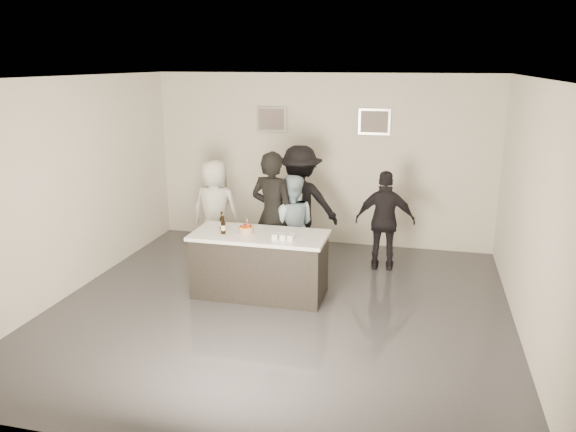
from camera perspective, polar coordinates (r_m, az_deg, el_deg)
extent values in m
plane|color=#3D3D42|center=(7.59, -0.91, -9.39)|extent=(6.00, 6.00, 0.00)
plane|color=white|center=(6.89, -1.02, 13.89)|extent=(6.00, 6.00, 0.00)
cube|color=silver|center=(9.96, 3.44, 5.68)|extent=(6.00, 0.04, 3.00)
cube|color=silver|center=(4.39, -11.02, -7.44)|extent=(6.00, 0.04, 3.00)
cube|color=silver|center=(8.35, -21.32, 2.73)|extent=(0.04, 6.00, 3.00)
cube|color=silver|center=(6.98, 23.60, 0.14)|extent=(0.04, 6.00, 3.00)
cube|color=#B2B2B7|center=(10.03, -1.66, 9.80)|extent=(0.54, 0.04, 0.44)
cube|color=#B2B2B7|center=(9.71, 8.78, 9.45)|extent=(0.54, 0.04, 0.44)
cube|color=white|center=(7.87, -2.88, -4.92)|extent=(1.86, 0.86, 0.90)
cylinder|color=orange|center=(7.75, -4.27, -1.47)|extent=(0.20, 0.20, 0.08)
cylinder|color=black|center=(7.93, -6.74, -0.45)|extent=(0.07, 0.07, 0.26)
cylinder|color=black|center=(7.73, -6.61, -0.87)|extent=(0.07, 0.07, 0.26)
cube|color=#C58712|center=(7.47, -0.46, -2.05)|extent=(0.30, 0.19, 0.08)
cube|color=pink|center=(7.54, -5.30, -2.26)|extent=(0.24, 0.08, 0.01)
imported|color=black|center=(8.36, -1.55, 0.06)|extent=(0.80, 0.63, 1.94)
imported|color=#9BBBCB|center=(8.48, 0.30, -1.00)|extent=(0.85, 0.71, 1.57)
imported|color=white|center=(9.30, -7.40, 0.63)|extent=(0.83, 0.56, 1.65)
imported|color=black|center=(8.86, 9.84, -0.48)|extent=(0.94, 0.43, 1.58)
imported|color=black|center=(9.07, 1.19, 1.19)|extent=(1.36, 0.96, 1.91)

